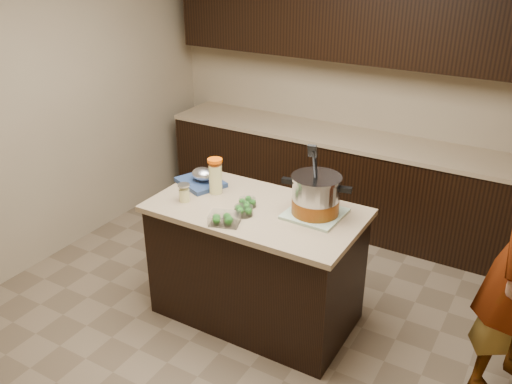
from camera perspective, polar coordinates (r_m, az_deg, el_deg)
ground_plane at (r=4.20m, az=0.00°, el=-12.68°), size 4.00×4.00×0.00m
room_shell at (r=3.41m, az=0.00°, el=10.59°), size 4.04×4.04×2.72m
back_cabinets at (r=5.15m, az=9.91°, el=6.38°), size 3.60×0.63×2.33m
island at (r=3.93m, az=0.00°, el=-7.49°), size 1.46×0.81×0.90m
dish_towel at (r=3.63m, az=6.21°, el=-2.28°), size 0.37×0.37×0.02m
stock_pot at (r=3.58m, az=6.30°, el=-0.57°), size 0.47×0.38×0.47m
lemonade_pitcher at (r=3.89m, az=-4.29°, el=1.55°), size 0.13×0.13×0.26m
mason_jar at (r=3.81m, az=-7.57°, el=-0.11°), size 0.10×0.10×0.14m
broccoli_tub_left at (r=3.72m, az=-0.91°, el=-1.14°), size 0.13×0.13×0.06m
broccoli_tub_right at (r=3.61m, az=-1.32°, el=-2.01°), size 0.16×0.16×0.06m
broccoli_tub_rect at (r=3.50m, az=-3.33°, el=-2.88°), size 0.23×0.19×0.07m
blue_tray at (r=4.05m, az=-5.74°, el=1.35°), size 0.41×0.38×0.13m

